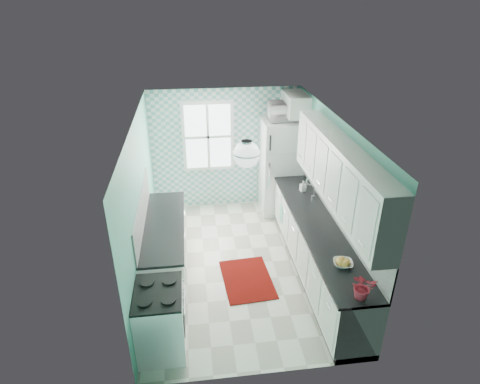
{
  "coord_description": "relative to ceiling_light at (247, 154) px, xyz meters",
  "views": [
    {
      "loc": [
        -0.68,
        -5.48,
        4.2
      ],
      "look_at": [
        0.05,
        0.25,
        1.25
      ],
      "focal_mm": 30.0,
      "sensor_mm": 36.0,
      "label": 1
    }
  ],
  "objects": [
    {
      "name": "soap_bottle",
      "position": [
        1.25,
        1.55,
        -1.28
      ],
      "size": [
        0.11,
        0.11,
        0.2
      ],
      "primitive_type": "imported",
      "rotation": [
        0.0,
        0.0,
        0.31
      ],
      "color": "#85A4BC",
      "rests_on": "countertop_right"
    },
    {
      "name": "sink",
      "position": [
        1.2,
        1.26,
        -1.39
      ],
      "size": [
        0.43,
        0.36,
        0.53
      ],
      "rotation": [
        0.0,
        0.0,
        0.05
      ],
      "color": "silver",
      "rests_on": "countertop_right"
    },
    {
      "name": "wall_right",
      "position": [
        1.51,
        0.8,
        -1.07
      ],
      "size": [
        0.02,
        4.4,
        2.5
      ],
      "primitive_type": "cube",
      "color": "#5FBBA3",
      "rests_on": "floor"
    },
    {
      "name": "backsplash_right",
      "position": [
        1.49,
        0.4,
        -1.13
      ],
      "size": [
        0.02,
        3.6,
        0.51
      ],
      "primitive_type": "cube",
      "color": "white",
      "rests_on": "wall_right"
    },
    {
      "name": "base_cabinets_right",
      "position": [
        1.2,
        0.4,
        -1.87
      ],
      "size": [
        0.6,
        3.6,
        0.9
      ],
      "primitive_type": "cube",
      "color": "white",
      "rests_on": "floor"
    },
    {
      "name": "accent_wall",
      "position": [
        0.0,
        2.99,
        -1.07
      ],
      "size": [
        3.0,
        0.01,
        2.5
      ],
      "primitive_type": "cube",
      "color": "#69B0AE",
      "rests_on": "wall_back"
    },
    {
      "name": "floor",
      "position": [
        0.0,
        0.8,
        -2.33
      ],
      "size": [
        3.0,
        4.4,
        0.02
      ],
      "primitive_type": "cube",
      "color": "white",
      "rests_on": "ground"
    },
    {
      "name": "dish_towel",
      "position": [
        0.89,
        1.58,
        -1.84
      ],
      "size": [
        0.07,
        0.2,
        0.31
      ],
      "primitive_type": "cube",
      "rotation": [
        0.0,
        0.0,
        0.29
      ],
      "color": "#4EB0B0",
      "rests_on": "base_cabinets_right"
    },
    {
      "name": "upper_cabinet_fridge",
      "position": [
        1.3,
        2.63,
        -0.07
      ],
      "size": [
        0.4,
        0.74,
        0.4
      ],
      "primitive_type": "cube",
      "color": "white",
      "rests_on": "wall_right"
    },
    {
      "name": "base_cabinets_left",
      "position": [
        -1.2,
        0.73,
        -1.87
      ],
      "size": [
        0.6,
        2.15,
        0.9
      ],
      "primitive_type": "cube",
      "color": "white",
      "rests_on": "floor"
    },
    {
      "name": "potted_plant",
      "position": [
        1.2,
        -1.25,
        -1.22
      ],
      "size": [
        0.29,
        0.25,
        0.32
      ],
      "primitive_type": "imported",
      "rotation": [
        0.0,
        0.0,
        -0.02
      ],
      "color": "#AE1823",
      "rests_on": "countertop_right"
    },
    {
      "name": "rug",
      "position": [
        0.08,
        0.38,
        -2.32
      ],
      "size": [
        0.84,
        1.14,
        0.02
      ],
      "primitive_type": "cube",
      "rotation": [
        0.0,
        0.0,
        0.07
      ],
      "color": "maroon",
      "rests_on": "floor"
    },
    {
      "name": "countertop_left",
      "position": [
        -1.19,
        0.73,
        -1.4
      ],
      "size": [
        0.63,
        2.15,
        0.04
      ],
      "primitive_type": "cube",
      "color": "black",
      "rests_on": "base_cabinets_left"
    },
    {
      "name": "wall_back",
      "position": [
        0.0,
        3.01,
        -1.07
      ],
      "size": [
        3.0,
        0.02,
        2.5
      ],
      "primitive_type": "cube",
      "color": "#5FBBA3",
      "rests_on": "floor"
    },
    {
      "name": "ceiling_light",
      "position": [
        0.0,
        0.0,
        0.0
      ],
      "size": [
        0.34,
        0.34,
        0.35
      ],
      "color": "silver",
      "rests_on": "ceiling"
    },
    {
      "name": "countertop_right",
      "position": [
        1.19,
        0.4,
        -1.4
      ],
      "size": [
        0.63,
        3.6,
        0.04
      ],
      "primitive_type": "cube",
      "color": "black",
      "rests_on": "base_cabinets_right"
    },
    {
      "name": "wall_front",
      "position": [
        0.0,
        -1.41,
        -1.07
      ],
      "size": [
        3.0,
        0.02,
        2.5
      ],
      "primitive_type": "cube",
      "color": "#5FBBA3",
      "rests_on": "floor"
    },
    {
      "name": "upper_cabinets_right",
      "position": [
        1.33,
        0.2,
        -0.42
      ],
      "size": [
        0.33,
        3.2,
        0.9
      ],
      "primitive_type": "cube",
      "color": "white",
      "rests_on": "wall_right"
    },
    {
      "name": "fruit_bowl",
      "position": [
        1.2,
        -0.63,
        -1.35
      ],
      "size": [
        0.3,
        0.3,
        0.06
      ],
      "primitive_type": "imported",
      "rotation": [
        0.0,
        0.0,
        -0.21
      ],
      "color": "silver",
      "rests_on": "countertop_right"
    },
    {
      "name": "ceiling",
      "position": [
        0.0,
        0.8,
        0.19
      ],
      "size": [
        3.0,
        4.4,
        0.02
      ],
      "primitive_type": "cube",
      "color": "white",
      "rests_on": "wall_back"
    },
    {
      "name": "fridge",
      "position": [
        1.11,
        2.62,
        -1.35
      ],
      "size": [
        0.84,
        0.83,
        1.94
      ],
      "rotation": [
        0.0,
        0.0,
        0.04
      ],
      "color": "white",
      "rests_on": "floor"
    },
    {
      "name": "microwave",
      "position": [
        1.11,
        2.62,
        -0.21
      ],
      "size": [
        0.63,
        0.43,
        0.34
      ],
      "primitive_type": "imported",
      "rotation": [
        0.0,
        0.0,
        3.16
      ],
      "color": "white",
      "rests_on": "fridge"
    },
    {
      "name": "wall_left",
      "position": [
        -1.51,
        0.8,
        -1.07
      ],
      "size": [
        0.02,
        4.4,
        2.5
      ],
      "primitive_type": "cube",
      "color": "#5FBBA3",
      "rests_on": "floor"
    },
    {
      "name": "stove",
      "position": [
        -1.2,
        -0.81,
        -1.85
      ],
      "size": [
        0.6,
        0.75,
        0.9
      ],
      "rotation": [
        0.0,
        0.0,
        -0.0
      ],
      "color": "white",
      "rests_on": "floor"
    },
    {
      "name": "window",
      "position": [
        -0.35,
        2.96,
        -0.77
      ],
      "size": [
        1.04,
        0.05,
        1.44
      ],
      "color": "white",
      "rests_on": "wall_back"
    },
    {
      "name": "backsplash_left",
      "position": [
        -1.49,
        0.73,
        -1.13
      ],
      "size": [
        0.02,
        2.15,
        0.51
      ],
      "primitive_type": "cube",
      "color": "white",
      "rests_on": "wall_left"
    }
  ]
}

